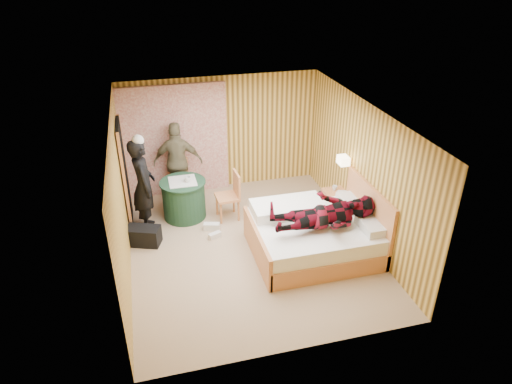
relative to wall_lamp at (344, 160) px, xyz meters
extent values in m
cube|color=tan|center=(-1.92, -0.45, -1.30)|extent=(4.20, 5.00, 0.01)
cube|color=silver|center=(-1.92, -0.45, 1.20)|extent=(4.20, 5.00, 0.01)
cube|color=#F3C75D|center=(-1.92, 2.05, -0.05)|extent=(4.20, 0.02, 2.50)
cube|color=#F3C75D|center=(-4.02, -0.45, -0.05)|extent=(0.02, 5.00, 2.50)
cube|color=#F3C75D|center=(0.18, -0.45, -0.05)|extent=(0.02, 5.00, 2.50)
cube|color=silver|center=(-2.92, 1.98, -0.10)|extent=(2.20, 0.08, 2.40)
cube|color=black|center=(-3.98, 0.95, -0.28)|extent=(0.06, 0.90, 2.05)
cylinder|color=gold|center=(0.08, 0.00, 0.00)|extent=(0.18, 0.04, 0.04)
cube|color=#FFE6B2|center=(0.00, 0.00, 0.00)|extent=(0.18, 0.24, 0.16)
cube|color=#EB9860|center=(-0.82, -0.89, -1.14)|extent=(2.15, 1.72, 0.32)
cube|color=white|center=(-0.82, -0.89, -0.84)|extent=(2.09, 1.66, 0.27)
cube|color=#EB9860|center=(-1.90, -0.89, -1.00)|extent=(0.06, 1.72, 0.60)
cube|color=#EB9860|center=(0.14, -0.89, -0.71)|extent=(0.06, 1.72, 1.18)
cube|color=silver|center=(0.02, -1.30, -0.63)|extent=(0.41, 0.59, 0.15)
cube|color=silver|center=(0.02, -0.48, -0.63)|extent=(0.41, 0.59, 0.15)
cube|color=white|center=(-1.20, -0.41, -0.61)|extent=(1.29, 0.65, 0.19)
cube|color=#EB9860|center=(-0.04, 0.05, -1.01)|extent=(0.42, 0.58, 0.58)
cube|color=#EB9860|center=(-0.04, 0.05, -0.82)|extent=(0.45, 0.60, 0.03)
cylinder|color=#21492F|center=(-2.93, 0.90, -0.92)|extent=(0.84, 0.84, 0.76)
cylinder|color=#21492F|center=(-2.93, 0.90, -0.53)|extent=(0.90, 0.90, 0.03)
cube|color=silver|center=(-2.93, 0.90, -0.51)|extent=(0.56, 0.56, 0.01)
cube|color=#EB9860|center=(-2.93, 1.53, -0.85)|extent=(0.43, 0.43, 0.05)
cube|color=#EB9860|center=(-2.93, 1.72, -0.60)|extent=(0.42, 0.05, 0.46)
cylinder|color=#EB9860|center=(-3.09, 1.35, -1.08)|extent=(0.04, 0.04, 0.43)
cylinder|color=#EB9860|center=(-2.76, 1.70, -1.08)|extent=(0.04, 0.04, 0.43)
cube|color=#EB9860|center=(-2.10, 0.63, -0.83)|extent=(0.46, 0.46, 0.05)
cube|color=#EB9860|center=(-1.91, 0.64, -0.57)|extent=(0.06, 0.44, 0.48)
cylinder|color=#EB9860|center=(-2.29, 0.80, -1.08)|extent=(0.04, 0.04, 0.45)
cylinder|color=#EB9860|center=(-1.92, 0.46, -1.08)|extent=(0.04, 0.04, 0.45)
cube|color=black|center=(-3.77, 0.12, -1.13)|extent=(0.68, 0.52, 0.34)
cube|color=silver|center=(-2.49, 0.27, -1.23)|extent=(0.33, 0.20, 0.14)
cube|color=silver|center=(-2.48, -0.02, -1.25)|extent=(0.26, 0.18, 0.11)
imported|color=black|center=(-3.66, 0.65, -0.38)|extent=(0.49, 0.70, 1.84)
imported|color=#746A4D|center=(-2.93, 1.65, -0.44)|extent=(1.07, 0.58, 1.72)
imported|color=maroon|center=(-0.77, -1.09, -0.28)|extent=(0.86, 0.67, 1.77)
imported|color=silver|center=(-0.04, 0.00, -0.71)|extent=(0.18, 0.23, 0.02)
imported|color=silver|center=(-0.04, 0.00, -0.69)|extent=(0.23, 0.26, 0.02)
imported|color=silver|center=(-0.04, 0.18, -0.67)|extent=(0.13, 0.13, 0.09)
imported|color=silver|center=(-2.83, 0.85, -0.45)|extent=(0.15, 0.15, 0.10)
camera|label=1|loc=(-3.52, -7.08, 3.51)|focal=32.00mm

